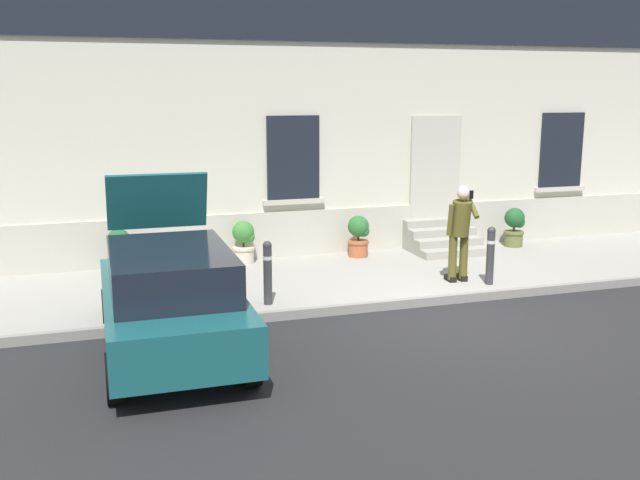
# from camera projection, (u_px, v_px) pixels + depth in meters

# --- Properties ---
(ground_plane) EXTENTS (80.00, 80.00, 0.00)m
(ground_plane) POSITION_uv_depth(u_px,v_px,m) (460.00, 322.00, 11.22)
(ground_plane) COLOR #232326
(sidewalk) EXTENTS (24.00, 3.60, 0.15)m
(sidewalk) POSITION_uv_depth(u_px,v_px,m) (390.00, 274.00, 13.82)
(sidewalk) COLOR #99968E
(sidewalk) RESTS_ON ground
(curb_edge) EXTENTS (24.00, 0.12, 0.15)m
(curb_edge) POSITION_uv_depth(u_px,v_px,m) (434.00, 301.00, 12.08)
(curb_edge) COLOR gray
(curb_edge) RESTS_ON ground
(building_facade) EXTENTS (24.00, 1.52, 7.50)m
(building_facade) POSITION_uv_depth(u_px,v_px,m) (348.00, 82.00, 15.39)
(building_facade) COLOR beige
(building_facade) RESTS_ON ground
(entrance_stoop) EXTENTS (1.50, 1.28, 0.64)m
(entrance_stoop) POSITION_uv_depth(u_px,v_px,m) (442.00, 239.00, 15.51)
(entrance_stoop) COLOR #9E998E
(entrance_stoop) RESTS_ON sidewalk
(hatchback_car_teal) EXTENTS (1.80, 4.07, 2.34)m
(hatchback_car_teal) POSITION_uv_depth(u_px,v_px,m) (171.00, 298.00, 9.69)
(hatchback_car_teal) COLOR #165156
(hatchback_car_teal) RESTS_ON ground
(bollard_near_person) EXTENTS (0.15, 0.15, 1.04)m
(bollard_near_person) POSITION_uv_depth(u_px,v_px,m) (490.00, 253.00, 12.71)
(bollard_near_person) COLOR #333338
(bollard_near_person) RESTS_ON sidewalk
(bollard_far_left) EXTENTS (0.15, 0.15, 1.04)m
(bollard_far_left) POSITION_uv_depth(u_px,v_px,m) (268.00, 270.00, 11.52)
(bollard_far_left) COLOR #333338
(bollard_far_left) RESTS_ON sidewalk
(person_on_phone) EXTENTS (0.51, 0.48, 1.75)m
(person_on_phone) POSITION_uv_depth(u_px,v_px,m) (460.00, 227.00, 12.79)
(person_on_phone) COLOR #514C1E
(person_on_phone) RESTS_ON sidewalk
(planter_charcoal) EXTENTS (0.44, 0.44, 0.86)m
(planter_charcoal) POSITION_uv_depth(u_px,v_px,m) (120.00, 250.00, 13.48)
(planter_charcoal) COLOR #2D2D30
(planter_charcoal) RESTS_ON sidewalk
(planter_cream) EXTENTS (0.44, 0.44, 0.86)m
(planter_cream) POSITION_uv_depth(u_px,v_px,m) (244.00, 241.00, 14.28)
(planter_cream) COLOR beige
(planter_cream) RESTS_ON sidewalk
(planter_terracotta) EXTENTS (0.44, 0.44, 0.86)m
(planter_terracotta) POSITION_uv_depth(u_px,v_px,m) (359.00, 235.00, 14.88)
(planter_terracotta) COLOR #B25B38
(planter_terracotta) RESTS_ON sidewalk
(planter_olive) EXTENTS (0.44, 0.44, 0.86)m
(planter_olive) POSITION_uv_depth(u_px,v_px,m) (515.00, 226.00, 15.87)
(planter_olive) COLOR #606B38
(planter_olive) RESTS_ON sidewalk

